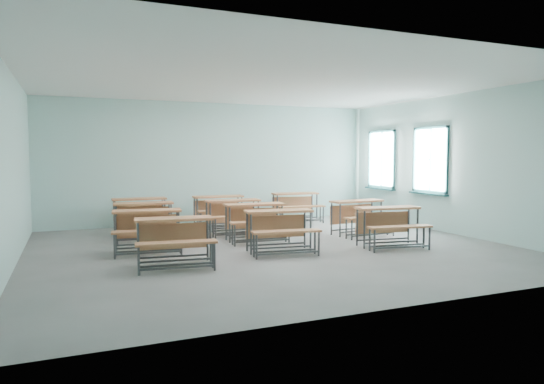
{
  "coord_description": "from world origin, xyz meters",
  "views": [
    {
      "loc": [
        -3.63,
        -8.61,
        1.8
      ],
      "look_at": [
        0.46,
        1.2,
        1.0
      ],
      "focal_mm": 32.0,
      "sensor_mm": 36.0,
      "label": 1
    }
  ],
  "objects_px": {
    "desk_unit_r2c1": "(234,211)",
    "desk_unit_r3c2": "(297,202)",
    "desk_unit_r0c0": "(175,234)",
    "desk_unit_r1c0": "(147,224)",
    "desk_unit_r0c1": "(280,224)",
    "desk_unit_r3c1": "(219,206)",
    "desk_unit_r1c1": "(256,216)",
    "desk_unit_r2c0": "(144,215)",
    "desk_unit_r1c2": "(360,212)",
    "desk_unit_r3c0": "(140,209)",
    "desk_unit_r0c2": "(390,220)"
  },
  "relations": [
    {
      "from": "desk_unit_r2c0",
      "to": "desk_unit_r2c1",
      "type": "height_order",
      "value": "same"
    },
    {
      "from": "desk_unit_r0c0",
      "to": "desk_unit_r2c1",
      "type": "height_order",
      "value": "same"
    },
    {
      "from": "desk_unit_r0c0",
      "to": "desk_unit_r1c1",
      "type": "relative_size",
      "value": 1.02
    },
    {
      "from": "desk_unit_r0c2",
      "to": "desk_unit_r1c1",
      "type": "xyz_separation_m",
      "value": [
        -2.21,
        1.64,
        0.0
      ]
    },
    {
      "from": "desk_unit_r0c2",
      "to": "desk_unit_r3c0",
      "type": "distance_m",
      "value": 5.83
    },
    {
      "from": "desk_unit_r1c1",
      "to": "desk_unit_r2c0",
      "type": "bearing_deg",
      "value": 156.13
    },
    {
      "from": "desk_unit_r1c1",
      "to": "desk_unit_r2c0",
      "type": "distance_m",
      "value": 2.43
    },
    {
      "from": "desk_unit_r0c1",
      "to": "desk_unit_r3c1",
      "type": "relative_size",
      "value": 1.05
    },
    {
      "from": "desk_unit_r2c0",
      "to": "desk_unit_r1c1",
      "type": "bearing_deg",
      "value": -25.08
    },
    {
      "from": "desk_unit_r3c0",
      "to": "desk_unit_r0c1",
      "type": "bearing_deg",
      "value": -59.61
    },
    {
      "from": "desk_unit_r1c0",
      "to": "desk_unit_r1c1",
      "type": "relative_size",
      "value": 1.02
    },
    {
      "from": "desk_unit_r0c0",
      "to": "desk_unit_r3c2",
      "type": "distance_m",
      "value": 5.78
    },
    {
      "from": "desk_unit_r0c2",
      "to": "desk_unit_r1c2",
      "type": "height_order",
      "value": "same"
    },
    {
      "from": "desk_unit_r1c1",
      "to": "desk_unit_r2c1",
      "type": "bearing_deg",
      "value": 102.07
    },
    {
      "from": "desk_unit_r0c1",
      "to": "desk_unit_r2c1",
      "type": "distance_m",
      "value": 2.36
    },
    {
      "from": "desk_unit_r1c0",
      "to": "desk_unit_r2c0",
      "type": "xyz_separation_m",
      "value": [
        0.15,
        1.49,
        0.0
      ]
    },
    {
      "from": "desk_unit_r3c0",
      "to": "desk_unit_r3c1",
      "type": "height_order",
      "value": "same"
    },
    {
      "from": "desk_unit_r0c1",
      "to": "desk_unit_r1c0",
      "type": "relative_size",
      "value": 1.01
    },
    {
      "from": "desk_unit_r2c1",
      "to": "desk_unit_r3c2",
      "type": "relative_size",
      "value": 0.96
    },
    {
      "from": "desk_unit_r1c1",
      "to": "desk_unit_r3c0",
      "type": "xyz_separation_m",
      "value": [
        -2.07,
        2.31,
        0.0
      ]
    },
    {
      "from": "desk_unit_r0c2",
      "to": "desk_unit_r1c1",
      "type": "relative_size",
      "value": 1.03
    },
    {
      "from": "desk_unit_r0c0",
      "to": "desk_unit_r3c0",
      "type": "height_order",
      "value": "same"
    },
    {
      "from": "desk_unit_r3c1",
      "to": "desk_unit_r1c0",
      "type": "bearing_deg",
      "value": -127.92
    },
    {
      "from": "desk_unit_r1c0",
      "to": "desk_unit_r1c2",
      "type": "distance_m",
      "value": 4.74
    },
    {
      "from": "desk_unit_r1c2",
      "to": "desk_unit_r3c2",
      "type": "relative_size",
      "value": 1.0
    },
    {
      "from": "desk_unit_r0c0",
      "to": "desk_unit_r1c0",
      "type": "height_order",
      "value": "same"
    },
    {
      "from": "desk_unit_r0c1",
      "to": "desk_unit_r1c0",
      "type": "height_order",
      "value": "same"
    },
    {
      "from": "desk_unit_r0c0",
      "to": "desk_unit_r0c1",
      "type": "height_order",
      "value": "same"
    },
    {
      "from": "desk_unit_r3c0",
      "to": "desk_unit_r1c0",
      "type": "bearing_deg",
      "value": -93.84
    },
    {
      "from": "desk_unit_r3c1",
      "to": "desk_unit_r1c2",
      "type": "bearing_deg",
      "value": -40.61
    },
    {
      "from": "desk_unit_r1c1",
      "to": "desk_unit_r1c2",
      "type": "height_order",
      "value": "same"
    },
    {
      "from": "desk_unit_r0c1",
      "to": "desk_unit_r3c2",
      "type": "relative_size",
      "value": 1.03
    },
    {
      "from": "desk_unit_r3c1",
      "to": "desk_unit_r3c2",
      "type": "xyz_separation_m",
      "value": [
        2.23,
        0.15,
        0.0
      ]
    },
    {
      "from": "desk_unit_r3c2",
      "to": "desk_unit_r0c2",
      "type": "bearing_deg",
      "value": -83.69
    },
    {
      "from": "desk_unit_r1c1",
      "to": "desk_unit_r3c2",
      "type": "distance_m",
      "value": 3.15
    },
    {
      "from": "desk_unit_r2c0",
      "to": "desk_unit_r3c1",
      "type": "height_order",
      "value": "same"
    },
    {
      "from": "desk_unit_r1c1",
      "to": "desk_unit_r2c1",
      "type": "xyz_separation_m",
      "value": [
        -0.14,
        1.03,
        0.0
      ]
    },
    {
      "from": "desk_unit_r3c0",
      "to": "desk_unit_r3c2",
      "type": "bearing_deg",
      "value": 1.4
    },
    {
      "from": "desk_unit_r1c1",
      "to": "desk_unit_r3c0",
      "type": "distance_m",
      "value": 3.11
    },
    {
      "from": "desk_unit_r0c0",
      "to": "desk_unit_r0c1",
      "type": "bearing_deg",
      "value": 17.07
    },
    {
      "from": "desk_unit_r3c1",
      "to": "desk_unit_r0c2",
      "type": "bearing_deg",
      "value": -56.44
    },
    {
      "from": "desk_unit_r3c0",
      "to": "desk_unit_r3c1",
      "type": "bearing_deg",
      "value": -2.31
    },
    {
      "from": "desk_unit_r1c2",
      "to": "desk_unit_r2c0",
      "type": "xyz_separation_m",
      "value": [
        -4.59,
        1.34,
        0.0
      ]
    },
    {
      "from": "desk_unit_r0c1",
      "to": "desk_unit_r1c2",
      "type": "relative_size",
      "value": 1.03
    },
    {
      "from": "desk_unit_r0c2",
      "to": "desk_unit_r0c1",
      "type": "bearing_deg",
      "value": 179.69
    },
    {
      "from": "desk_unit_r1c2",
      "to": "desk_unit_r2c1",
      "type": "distance_m",
      "value": 2.86
    },
    {
      "from": "desk_unit_r1c2",
      "to": "desk_unit_r1c0",
      "type": "bearing_deg",
      "value": 177.37
    },
    {
      "from": "desk_unit_r2c0",
      "to": "desk_unit_r3c1",
      "type": "distance_m",
      "value": 2.26
    },
    {
      "from": "desk_unit_r0c1",
      "to": "desk_unit_r3c1",
      "type": "bearing_deg",
      "value": 99.5
    },
    {
      "from": "desk_unit_r1c1",
      "to": "desk_unit_r3c0",
      "type": "relative_size",
      "value": 1.04
    }
  ]
}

